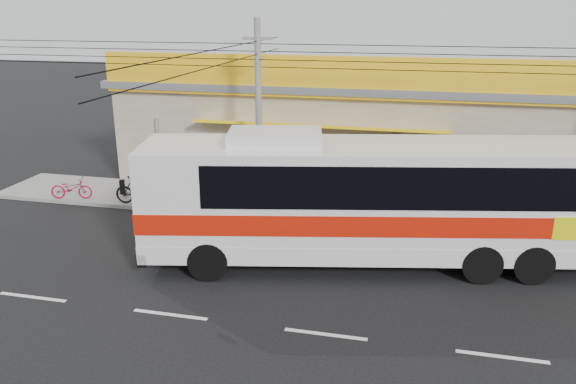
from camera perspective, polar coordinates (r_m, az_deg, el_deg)
name	(u,v)px	position (r m, az deg, el deg)	size (l,w,h in m)	color
ground	(340,286)	(16.00, 5.33, -9.53)	(120.00, 120.00, 0.00)	black
sidewalk	(363,212)	(21.44, 7.58, -2.00)	(30.00, 3.20, 0.15)	slate
lane_markings	(326,334)	(13.86, 3.84, -14.25)	(50.00, 0.12, 0.01)	silver
storefront_building	(377,125)	(26.17, 9.03, 6.70)	(22.60, 9.20, 5.70)	gray
coach_bus	(376,195)	(16.73, 8.94, -0.25)	(13.58, 5.47, 4.10)	silver
motorbike_red	(71,188)	(23.97, -21.15, 0.36)	(0.57, 1.64, 0.86)	maroon
motorbike_dark	(138,190)	(22.44, -14.96, 0.16)	(0.53, 1.86, 1.12)	black
utility_pole	(258,54)	(20.32, -3.10, 13.81)	(34.00, 14.00, 7.12)	slate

